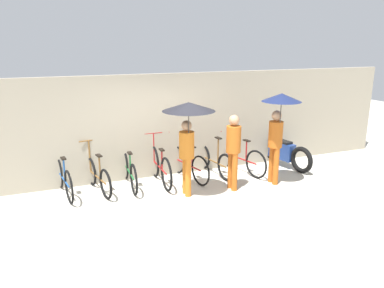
# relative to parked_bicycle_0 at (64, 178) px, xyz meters

# --- Properties ---
(ground_plane) EXTENTS (30.00, 30.00, 0.00)m
(ground_plane) POSITION_rel_parked_bicycle_0_xyz_m (2.13, -1.68, -0.37)
(ground_plane) COLOR beige
(back_wall) EXTENTS (13.50, 0.12, 2.49)m
(back_wall) POSITION_rel_parked_bicycle_0_xyz_m (2.13, 0.45, 0.87)
(back_wall) COLOR gray
(back_wall) RESTS_ON ground
(parked_bicycle_0) EXTENTS (0.44, 1.71, 1.01)m
(parked_bicycle_0) POSITION_rel_parked_bicycle_0_xyz_m (0.00, 0.00, 0.00)
(parked_bicycle_0) COLOR black
(parked_bicycle_0) RESTS_ON ground
(parked_bicycle_1) EXTENTS (0.50, 1.59, 1.07)m
(parked_bicycle_1) POSITION_rel_parked_bicycle_0_xyz_m (0.71, -0.08, -0.02)
(parked_bicycle_1) COLOR black
(parked_bicycle_1) RESTS_ON ground
(parked_bicycle_2) EXTENTS (0.44, 1.77, 1.00)m
(parked_bicycle_2) POSITION_rel_parked_bicycle_0_xyz_m (1.42, -0.01, -0.01)
(parked_bicycle_2) COLOR black
(parked_bicycle_2) RESTS_ON ground
(parked_bicycle_3) EXTENTS (0.44, 1.75, 1.11)m
(parked_bicycle_3) POSITION_rel_parked_bicycle_0_xyz_m (2.13, -0.09, 0.03)
(parked_bicycle_3) COLOR black
(parked_bicycle_3) RESTS_ON ground
(parked_bicycle_4) EXTENTS (0.53, 1.72, 1.10)m
(parked_bicycle_4) POSITION_rel_parked_bicycle_0_xyz_m (2.83, -0.05, 0.00)
(parked_bicycle_4) COLOR black
(parked_bicycle_4) RESTS_ON ground
(parked_bicycle_5) EXTENTS (0.46, 1.70, 1.00)m
(parked_bicycle_5) POSITION_rel_parked_bicycle_0_xyz_m (3.54, 0.01, -0.02)
(parked_bicycle_5) COLOR black
(parked_bicycle_5) RESTS_ON ground
(parked_bicycle_6) EXTENTS (0.59, 1.76, 1.00)m
(parked_bicycle_6) POSITION_rel_parked_bicycle_0_xyz_m (4.25, -0.08, -0.00)
(parked_bicycle_6) COLOR black
(parked_bicycle_6) RESTS_ON ground
(pedestrian_leading) EXTENTS (1.08, 1.08, 2.04)m
(pedestrian_leading) POSITION_rel_parked_bicycle_0_xyz_m (2.46, -1.06, 1.26)
(pedestrian_leading) COLOR #C66B1E
(pedestrian_leading) RESTS_ON ground
(pedestrian_center) EXTENTS (0.32, 0.32, 1.69)m
(pedestrian_center) POSITION_rel_parked_bicycle_0_xyz_m (3.53, -1.04, 0.62)
(pedestrian_center) COLOR #B25619
(pedestrian_center) RESTS_ON ground
(pedestrian_trailing) EXTENTS (0.87, 0.87, 2.12)m
(pedestrian_trailing) POSITION_rel_parked_bicycle_0_xyz_m (4.59, -1.13, 1.22)
(pedestrian_trailing) COLOR #B25619
(pedestrian_trailing) RESTS_ON ground
(motorcycle) EXTENTS (0.68, 2.01, 0.91)m
(motorcycle) POSITION_rel_parked_bicycle_0_xyz_m (5.50, -0.05, 0.01)
(motorcycle) COLOR black
(motorcycle) RESTS_ON ground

